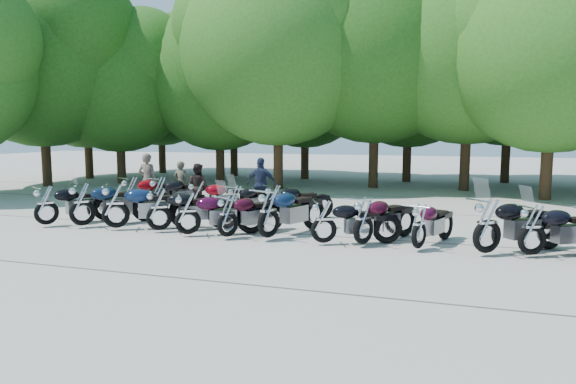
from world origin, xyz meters
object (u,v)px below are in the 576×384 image
(motorcycle_6, at_px, (269,211))
(motorcycle_14, at_px, (159,193))
(motorcycle_13, at_px, (131,193))
(motorcycle_16, at_px, (236,200))
(motorcycle_0, at_px, (46,204))
(motorcycle_17, at_px, (274,201))
(motorcycle_10, at_px, (487,223))
(motorcycle_11, at_px, (533,228))
(motorcycle_1, at_px, (82,203))
(motorcycle_8, at_px, (364,219))
(motorcycle_5, at_px, (228,214))
(motorcycle_2, at_px, (115,204))
(rider_2, at_px, (261,184))
(motorcycle_9, at_px, (419,224))
(motorcycle_3, at_px, (159,208))
(rider_0, at_px, (148,180))
(motorcycle_4, at_px, (188,212))
(rider_1, at_px, (198,187))
(motorcycle_15, at_px, (198,197))
(rider_3, at_px, (181,183))
(motorcycle_7, at_px, (324,220))

(motorcycle_6, distance_m, motorcycle_14, 5.41)
(motorcycle_13, xyz_separation_m, motorcycle_16, (3.72, -0.08, -0.09))
(motorcycle_0, relative_size, motorcycle_17, 1.06)
(motorcycle_10, height_order, motorcycle_11, motorcycle_10)
(motorcycle_1, distance_m, motorcycle_8, 7.81)
(motorcycle_5, relative_size, motorcycle_13, 0.92)
(motorcycle_14, bearing_deg, motorcycle_2, 124.15)
(motorcycle_0, bearing_deg, rider_2, -104.69)
(motorcycle_9, relative_size, rider_2, 1.19)
(motorcycle_0, height_order, motorcycle_10, motorcycle_10)
(motorcycle_3, xyz_separation_m, rider_0, (-3.00, 4.12, 0.28))
(motorcycle_2, height_order, motorcycle_4, motorcycle_2)
(motorcycle_13, height_order, motorcycle_14, motorcycle_14)
(motorcycle_9, xyz_separation_m, rider_1, (-7.58, 3.97, 0.19))
(motorcycle_3, height_order, motorcycle_15, motorcycle_3)
(rider_0, bearing_deg, motorcycle_17, 157.38)
(motorcycle_4, bearing_deg, rider_1, -7.10)
(motorcycle_6, xyz_separation_m, rider_1, (-4.00, 3.95, 0.07))
(motorcycle_4, distance_m, motorcycle_13, 4.52)
(motorcycle_3, distance_m, motorcycle_5, 2.09)
(rider_2, bearing_deg, motorcycle_10, 143.91)
(motorcycle_2, distance_m, rider_3, 4.65)
(motorcycle_10, height_order, motorcycle_13, motorcycle_10)
(motorcycle_13, bearing_deg, motorcycle_9, -165.25)
(motorcycle_13, relative_size, motorcycle_17, 1.09)
(motorcycle_14, bearing_deg, rider_0, -19.89)
(rider_2, bearing_deg, motorcycle_2, 56.37)
(motorcycle_17, xyz_separation_m, rider_0, (-5.36, 1.65, 0.32))
(motorcycle_9, xyz_separation_m, rider_3, (-8.55, 4.59, 0.20))
(motorcycle_16, bearing_deg, rider_0, 4.01)
(rider_2, distance_m, rider_3, 3.16)
(motorcycle_8, distance_m, motorcycle_11, 3.58)
(motorcycle_1, distance_m, motorcycle_17, 5.38)
(motorcycle_13, bearing_deg, motorcycle_2, 146.89)
(motorcycle_15, height_order, rider_2, rider_2)
(motorcycle_17, bearing_deg, rider_2, -8.58)
(motorcycle_0, bearing_deg, motorcycle_7, -147.84)
(motorcycle_10, bearing_deg, motorcycle_2, 50.91)
(motorcycle_14, height_order, rider_0, rider_0)
(motorcycle_3, relative_size, rider_0, 1.24)
(motorcycle_13, relative_size, motorcycle_15, 1.05)
(motorcycle_14, height_order, motorcycle_15, motorcycle_14)
(motorcycle_2, bearing_deg, motorcycle_14, -21.10)
(motorcycle_2, relative_size, motorcycle_11, 1.10)
(motorcycle_5, xyz_separation_m, motorcycle_7, (2.44, 0.04, -0.02))
(motorcycle_4, height_order, motorcycle_17, motorcycle_4)
(motorcycle_13, xyz_separation_m, motorcycle_14, (0.97, 0.11, 0.01))
(motorcycle_1, relative_size, motorcycle_7, 1.17)
(motorcycle_9, bearing_deg, motorcycle_7, 23.41)
(motorcycle_2, height_order, motorcycle_8, motorcycle_2)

